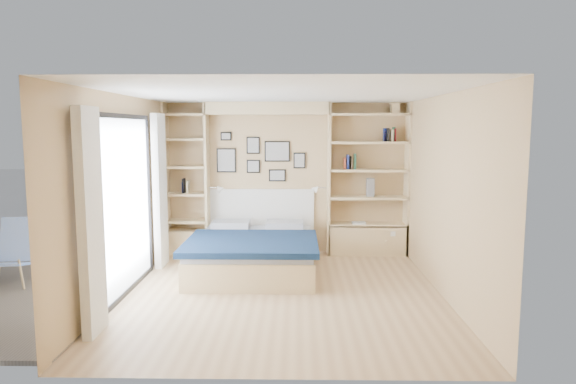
{
  "coord_description": "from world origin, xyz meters",
  "views": [
    {
      "loc": [
        0.18,
        -6.3,
        2.09
      ],
      "look_at": [
        0.05,
        0.9,
        1.19
      ],
      "focal_mm": 32.0,
      "sensor_mm": 36.0,
      "label": 1
    }
  ],
  "objects": [
    {
      "name": "reading_lamps",
      "position": [
        -0.3,
        2.0,
        1.1
      ],
      "size": [
        1.92,
        0.12,
        0.15
      ],
      "color": "silver",
      "rests_on": "ground"
    },
    {
      "name": "shelf_decor",
      "position": [
        1.11,
        2.07,
        1.69
      ],
      "size": [
        3.56,
        0.23,
        2.03
      ],
      "color": "#9D3D27",
      "rests_on": "ground"
    },
    {
      "name": "deck_chair",
      "position": [
        -3.63,
        0.37,
        0.42
      ],
      "size": [
        0.64,
        0.94,
        0.88
      ],
      "rotation": [
        0.0,
        0.0,
        0.14
      ],
      "color": "tan",
      "rests_on": "ground"
    },
    {
      "name": "ground",
      "position": [
        0.0,
        0.0,
        0.0
      ],
      "size": [
        4.5,
        4.5,
        0.0
      ],
      "primitive_type": "plane",
      "color": "tan",
      "rests_on": "ground"
    },
    {
      "name": "photo_gallery",
      "position": [
        -0.45,
        2.22,
        1.6
      ],
      "size": [
        1.48,
        0.02,
        0.82
      ],
      "color": "black",
      "rests_on": "ground"
    },
    {
      "name": "room_shell",
      "position": [
        -0.39,
        1.52,
        1.08
      ],
      "size": [
        4.5,
        4.5,
        4.5
      ],
      "color": "tan",
      "rests_on": "ground"
    },
    {
      "name": "deck",
      "position": [
        -3.6,
        0.0,
        0.0
      ],
      "size": [
        3.2,
        4.0,
        0.05
      ],
      "primitive_type": "cube",
      "color": "#726354",
      "rests_on": "ground"
    },
    {
      "name": "bed",
      "position": [
        -0.45,
        1.05,
        0.29
      ],
      "size": [
        1.83,
        2.33,
        1.07
      ],
      "color": "beige",
      "rests_on": "ground"
    }
  ]
}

